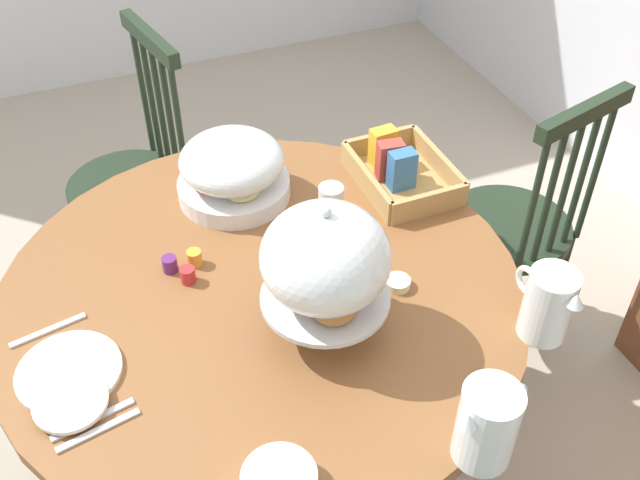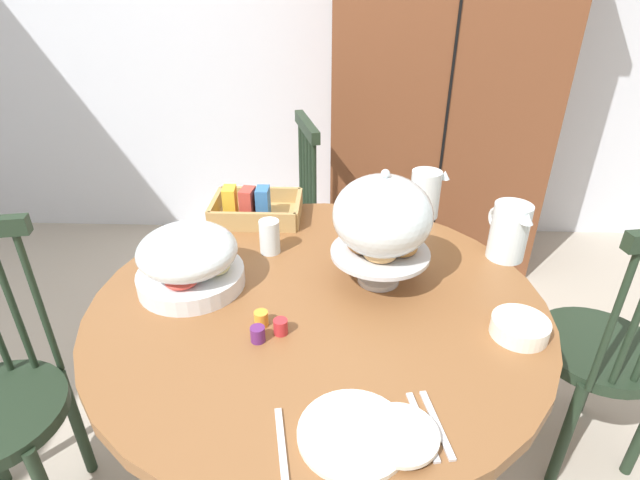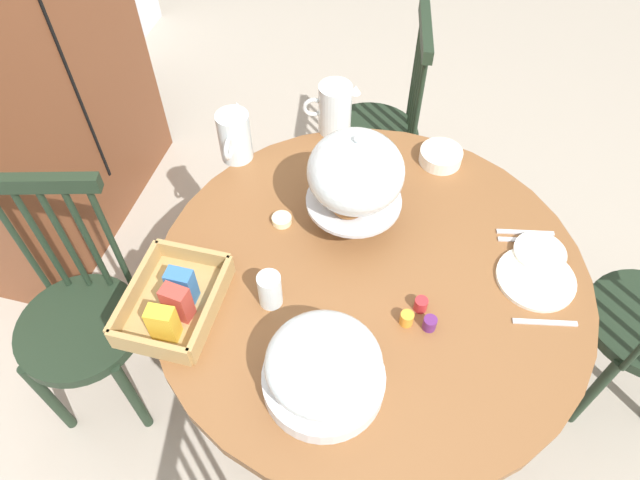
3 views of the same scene
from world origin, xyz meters
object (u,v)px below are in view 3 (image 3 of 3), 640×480
at_px(china_plate_large, 536,278).
at_px(china_plate_small, 540,252).
at_px(dining_table, 367,310).
at_px(windsor_chair_near_window, 81,321).
at_px(orange_juice_pitcher, 335,110).
at_px(windsor_chair_far_side, 377,135).
at_px(pastry_stand_with_dome, 355,175).
at_px(drinking_glass, 270,290).
at_px(cereal_bowl, 441,156).
at_px(butter_dish, 282,220).
at_px(cereal_basket, 174,302).
at_px(fruit_platter_covered, 324,369).
at_px(milk_pitcher, 235,138).

bearing_deg(china_plate_large, china_plate_small, -4.70).
xyz_separation_m(dining_table, windsor_chair_near_window, (-0.21, 0.90, -0.08)).
distance_m(windsor_chair_near_window, orange_juice_pitcher, 1.09).
relative_size(windsor_chair_far_side, pastry_stand_with_dome, 2.83).
distance_m(china_plate_small, drinking_glass, 0.78).
bearing_deg(dining_table, drinking_glass, 123.35).
height_order(china_plate_large, cereal_bowl, cereal_bowl).
distance_m(windsor_chair_far_side, china_plate_large, 1.05).
height_order(china_plate_small, drinking_glass, drinking_glass).
distance_m(orange_juice_pitcher, drinking_glass, 0.74).
xyz_separation_m(dining_table, butter_dish, (0.12, 0.30, 0.22)).
height_order(china_plate_small, cereal_bowl, cereal_bowl).
distance_m(orange_juice_pitcher, cereal_basket, 0.86).
height_order(windsor_chair_near_window, cereal_bowl, windsor_chair_near_window).
distance_m(dining_table, butter_dish, 0.39).
bearing_deg(cereal_basket, fruit_platter_covered, -104.35).
bearing_deg(china_plate_small, orange_juice_pitcher, 60.39).
bearing_deg(pastry_stand_with_dome, dining_table, -151.79).
bearing_deg(china_plate_small, cereal_basket, 114.32).
relative_size(milk_pitcher, china_plate_small, 1.26).
relative_size(pastry_stand_with_dome, cereal_bowl, 2.46).
bearing_deg(dining_table, milk_pitcher, 55.56).
relative_size(dining_table, china_plate_large, 5.64).
xyz_separation_m(orange_juice_pitcher, butter_dish, (-0.46, 0.06, -0.07)).
relative_size(milk_pitcher, cereal_basket, 0.60).
bearing_deg(pastry_stand_with_dome, china_plate_small, -89.49).
height_order(windsor_chair_near_window, china_plate_large, windsor_chair_near_window).
bearing_deg(pastry_stand_with_dome, china_plate_large, -98.85).
bearing_deg(cereal_basket, windsor_chair_near_window, 84.91).
height_order(windsor_chair_far_side, pastry_stand_with_dome, pastry_stand_with_dome).
bearing_deg(dining_table, windsor_chair_near_window, 103.47).
bearing_deg(cereal_basket, drinking_glass, -69.64).
bearing_deg(dining_table, fruit_platter_covered, 172.10).
distance_m(windsor_chair_far_side, pastry_stand_with_dome, 0.89).
bearing_deg(drinking_glass, china_plate_small, -64.40).
bearing_deg(china_plate_small, china_plate_large, 175.30).
height_order(dining_table, butter_dish, butter_dish).
distance_m(cereal_bowl, drinking_glass, 0.77).
relative_size(cereal_basket, butter_dish, 5.27).
distance_m(dining_table, pastry_stand_with_dome, 0.45).
height_order(dining_table, milk_pitcher, milk_pitcher).
bearing_deg(milk_pitcher, pastry_stand_with_dome, -113.62).
distance_m(dining_table, windsor_chair_near_window, 0.92).
height_order(dining_table, windsor_chair_near_window, windsor_chair_near_window).
distance_m(milk_pitcher, cereal_bowl, 0.68).
relative_size(orange_juice_pitcher, butter_dish, 3.21).
height_order(dining_table, china_plate_small, china_plate_small).
distance_m(pastry_stand_with_dome, drinking_glass, 0.39).
height_order(pastry_stand_with_dome, cereal_bowl, pastry_stand_with_dome).
relative_size(china_plate_large, cereal_bowl, 1.57).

